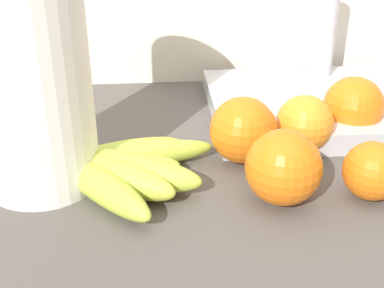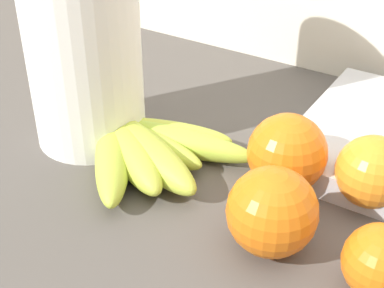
# 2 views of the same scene
# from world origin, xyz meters

# --- Properties ---
(wall_back) EXTENTS (1.92, 0.06, 1.30)m
(wall_back) POSITION_xyz_m (0.00, 0.34, 0.65)
(wall_back) COLOR silver
(wall_back) RESTS_ON ground
(banana_bunch) EXTENTS (0.22, 0.20, 0.04)m
(banana_bunch) POSITION_xyz_m (-0.15, -0.01, 0.89)
(banana_bunch) COLOR #AFC33F
(banana_bunch) RESTS_ON counter
(orange_right) EXTENTS (0.07, 0.07, 0.07)m
(orange_right) POSITION_xyz_m (0.10, 0.05, 0.91)
(orange_right) COLOR orange
(orange_right) RESTS_ON counter
(orange_far_right) EXTENTS (0.07, 0.07, 0.07)m
(orange_far_right) POSITION_xyz_m (0.14, -0.06, 0.91)
(orange_far_right) COLOR orange
(orange_far_right) RESTS_ON counter
(orange_center) EXTENTS (0.08, 0.08, 0.08)m
(orange_center) POSITION_xyz_m (0.01, 0.03, 0.91)
(orange_center) COLOR orange
(orange_center) RESTS_ON counter
(orange_back_right) EXTENTS (0.08, 0.08, 0.08)m
(orange_back_right) POSITION_xyz_m (0.04, -0.06, 0.91)
(orange_back_right) COLOR orange
(orange_back_right) RESTS_ON counter
(paper_towel_roll) EXTENTS (0.13, 0.13, 0.33)m
(paper_towel_roll) POSITION_xyz_m (-0.23, 0.00, 1.02)
(paper_towel_roll) COLOR white
(paper_towel_roll) RESTS_ON counter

